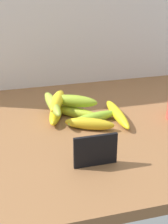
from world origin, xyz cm
name	(u,v)px	position (x,y,z in cm)	size (l,w,h in cm)	color
counter_top	(90,130)	(0.00, 0.00, 1.50)	(110.00, 76.00, 3.00)	brown
back_wall	(62,3)	(0.00, 39.00, 35.00)	(130.00, 2.00, 70.00)	silver
chalkboard_sign	(95,152)	(-4.37, -20.29, 6.86)	(11.00, 1.80, 8.40)	black
banana_0	(89,124)	(-0.64, -1.70, 4.80)	(15.14, 3.61, 3.61)	gold
banana_1	(93,118)	(1.59, 2.14, 4.62)	(17.53, 3.23, 3.23)	#8FBC30
banana_2	(75,112)	(-3.01, 7.68, 4.66)	(17.24, 3.33, 3.33)	#A8B62B
banana_3	(56,112)	(-8.80, 9.09, 4.86)	(18.23, 3.72, 3.72)	yellow
banana_4	(117,114)	(9.95, 2.96, 4.64)	(20.80, 3.27, 3.27)	yellow
banana_5	(57,101)	(-8.28, 9.33, 8.60)	(16.00, 3.76, 3.76)	yellow
banana_6	(74,101)	(-3.06, 8.52, 8.29)	(15.57, 3.92, 3.92)	#8FAC29
banana_7	(52,104)	(-10.10, 7.98, 8.36)	(18.49, 3.28, 3.28)	#9BB335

